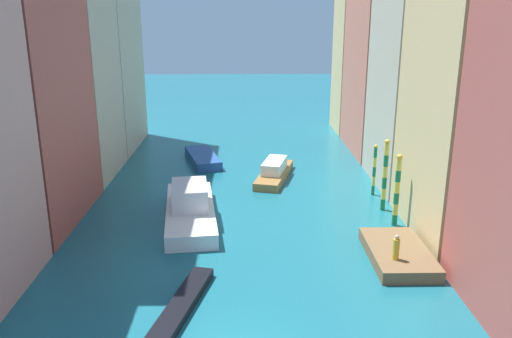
% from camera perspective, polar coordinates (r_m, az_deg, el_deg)
% --- Properties ---
extents(ground_plane, '(154.00, 154.00, 0.00)m').
position_cam_1_polar(ground_plane, '(44.79, -1.54, -1.00)').
color(ground_plane, '#196070').
extents(building_left_1, '(7.23, 11.30, 20.86)m').
position_cam_1_polar(building_left_1, '(37.14, -25.25, 10.20)').
color(building_left_1, '#B25147').
rests_on(building_left_1, ground).
extents(building_left_2, '(7.23, 9.10, 20.99)m').
position_cam_1_polar(building_left_2, '(46.60, -20.29, 11.87)').
color(building_left_2, '#BCB299').
rests_on(building_left_2, ground).
extents(building_left_3, '(7.23, 11.08, 21.06)m').
position_cam_1_polar(building_left_3, '(56.24, -16.99, 12.90)').
color(building_left_3, '#BCB299').
rests_on(building_left_3, ground).
extents(building_right_1, '(7.23, 10.18, 21.41)m').
position_cam_1_polar(building_right_1, '(34.47, 23.67, 10.44)').
color(building_right_1, '#DBB77A').
rests_on(building_right_1, ground).
extents(building_right_2, '(7.23, 9.44, 19.23)m').
position_cam_1_polar(building_right_2, '(43.81, 18.13, 10.67)').
color(building_right_2, '#BCB299').
rests_on(building_right_2, ground).
extents(building_right_3, '(7.23, 11.45, 18.10)m').
position_cam_1_polar(building_right_3, '(54.04, 14.40, 11.39)').
color(building_right_3, '#C6705B').
rests_on(building_right_3, ground).
extents(building_right_4, '(7.23, 7.25, 20.78)m').
position_cam_1_polar(building_right_4, '(63.22, 12.18, 13.49)').
color(building_right_4, '#DBB77A').
rests_on(building_right_4, ground).
extents(waterfront_dock, '(3.31, 5.98, 0.72)m').
position_cam_1_polar(waterfront_dock, '(31.52, 15.26, -8.91)').
color(waterfront_dock, brown).
rests_on(waterfront_dock, ground).
extents(person_on_dock, '(0.36, 0.36, 1.45)m').
position_cam_1_polar(person_on_dock, '(29.72, 15.07, -8.34)').
color(person_on_dock, gold).
rests_on(person_on_dock, waterfront_dock).
extents(mooring_pole_0, '(0.39, 0.39, 4.95)m').
position_cam_1_polar(mooring_pole_0, '(35.47, 15.15, -2.18)').
color(mooring_pole_0, '#197247').
rests_on(mooring_pole_0, ground).
extents(mooring_pole_1, '(0.37, 0.37, 5.23)m').
position_cam_1_polar(mooring_pole_1, '(37.99, 13.91, -0.59)').
color(mooring_pole_1, '#197247').
rests_on(mooring_pole_1, ground).
extents(mooring_pole_2, '(0.28, 0.28, 4.03)m').
position_cam_1_polar(mooring_pole_2, '(41.15, 12.81, -0.06)').
color(mooring_pole_2, '#197247').
rests_on(mooring_pole_2, ground).
extents(vaporetto_white, '(4.36, 10.47, 2.58)m').
position_cam_1_polar(vaporetto_white, '(35.97, -7.21, -4.24)').
color(vaporetto_white, white).
rests_on(vaporetto_white, ground).
extents(gondola_black, '(3.60, 10.82, 0.44)m').
position_cam_1_polar(gondola_black, '(24.62, -9.74, -16.75)').
color(gondola_black, black).
rests_on(gondola_black, ground).
extents(motorboat_0, '(3.83, 7.80, 1.62)m').
position_cam_1_polar(motorboat_0, '(44.56, 2.01, -0.26)').
color(motorboat_0, olive).
rests_on(motorboat_0, ground).
extents(motorboat_1, '(4.03, 7.17, 0.84)m').
position_cam_1_polar(motorboat_1, '(49.59, -5.85, 1.20)').
color(motorboat_1, '#234C93').
rests_on(motorboat_1, ground).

